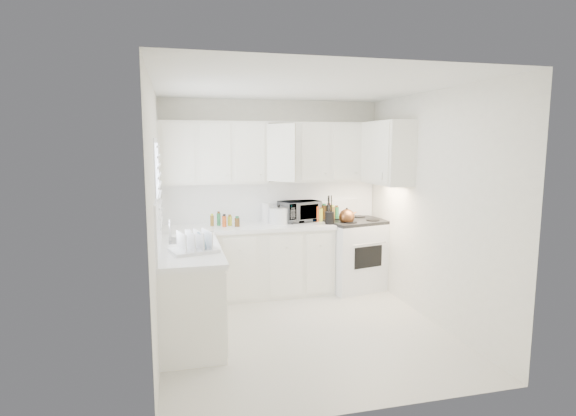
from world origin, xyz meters
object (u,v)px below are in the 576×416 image
object	(u,v)px
tea_kettle	(347,216)
rice_cooker	(279,214)
stove	(354,244)
utensil_crock	(330,209)
microwave	(299,209)
dish_rack	(193,240)

from	to	relation	value
tea_kettle	rice_cooker	size ratio (longest dim) A/B	1.02
rice_cooker	stove	bearing A→B (deg)	-16.39
tea_kettle	utensil_crock	world-z (taller)	utensil_crock
tea_kettle	microwave	distance (m)	0.66
stove	tea_kettle	world-z (taller)	stove
tea_kettle	microwave	world-z (taller)	microwave
stove	tea_kettle	xyz separation A→B (m)	(-0.18, -0.16, 0.44)
rice_cooker	dish_rack	size ratio (longest dim) A/B	0.58
rice_cooker	dish_rack	bearing A→B (deg)	-144.11
rice_cooker	microwave	bearing A→B (deg)	7.70
stove	utensil_crock	distance (m)	0.68
stove	rice_cooker	world-z (taller)	stove
tea_kettle	rice_cooker	distance (m)	0.91
stove	utensil_crock	size ratio (longest dim) A/B	3.13
rice_cooker	dish_rack	xyz separation A→B (m)	(-1.18, -1.37, -0.01)
utensil_crock	dish_rack	bearing A→B (deg)	-147.14
stove	dish_rack	size ratio (longest dim) A/B	2.83
tea_kettle	utensil_crock	distance (m)	0.25
rice_cooker	utensil_crock	size ratio (longest dim) A/B	0.64
rice_cooker	dish_rack	world-z (taller)	rice_cooker
rice_cooker	utensil_crock	xyz separation A→B (m)	(0.66, -0.19, 0.07)
microwave	dish_rack	xyz separation A→B (m)	(-1.50, -1.49, -0.05)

